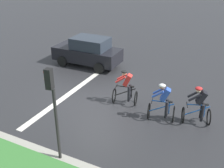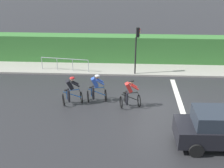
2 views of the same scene
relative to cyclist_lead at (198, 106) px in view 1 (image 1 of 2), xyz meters
name	(u,v)px [view 1 (image 1 of 2)]	position (x,y,z in m)	size (l,w,h in m)	color
ground_plane	(95,100)	(0.17, -4.69, -0.80)	(80.00, 80.00, 0.00)	#28282B
road_marking_stop_line	(70,93)	(0.17, -6.13, -0.79)	(7.00, 0.30, 0.01)	silver
cyclist_lead	(198,106)	(0.00, 0.00, 0.00)	(0.98, 1.24, 1.66)	black
cyclist_second	(163,103)	(0.38, -1.34, 0.00)	(0.88, 1.19, 1.66)	black
cyclist_mid	(126,88)	(-0.19, -3.24, 0.00)	(0.89, 1.20, 1.66)	black
car_black	(88,52)	(-3.52, -7.25, 0.08)	(1.94, 4.13, 1.76)	black
traffic_light_near_crossing	(53,103)	(4.31, -3.70, 1.43)	(0.23, 0.31, 3.34)	black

